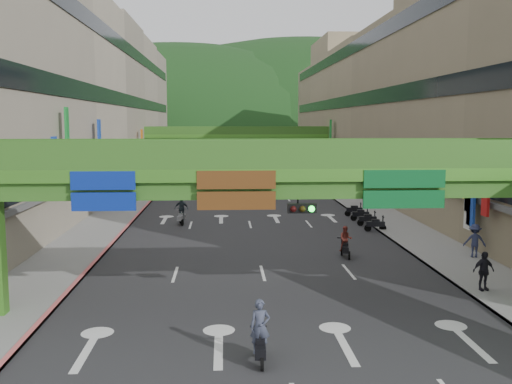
{
  "coord_description": "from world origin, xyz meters",
  "views": [
    {
      "loc": [
        -1.99,
        -16.62,
        7.8
      ],
      "look_at": [
        0.0,
        18.0,
        3.5
      ],
      "focal_mm": 40.0,
      "sensor_mm": 36.0,
      "label": 1
    }
  ],
  "objects": [
    {
      "name": "overpass_near",
      "position": [
        0.93,
        5.38,
        5.21
      ],
      "size": [
        28.0,
        12.27,
        7.1
      ],
      "color": "#4C9E2D",
      "rests_on": "ground"
    },
    {
      "name": "ground",
      "position": [
        0.0,
        0.0,
        0.0
      ],
      "size": [
        320.0,
        320.0,
        0.0
      ],
      "primitive_type": "plane",
      "color": "black",
      "rests_on": "ground"
    },
    {
      "name": "parked_scooter_row",
      "position": [
        8.8,
        26.1,
        0.52
      ],
      "size": [
        1.6,
        7.15,
        1.08
      ],
      "color": "black",
      "rests_on": "ground"
    },
    {
      "name": "scooter_rider_far",
      "position": [
        -3.8,
        45.08,
        1.05
      ],
      "size": [
        0.88,
        1.6,
        2.07
      ],
      "color": "maroon",
      "rests_on": "ground"
    },
    {
      "name": "car_silver",
      "position": [
        -4.78,
        47.11,
        0.76
      ],
      "size": [
        1.8,
        4.7,
        1.53
      ],
      "primitive_type": "imported",
      "rotation": [
        0.0,
        0.0,
        -0.04
      ],
      "color": "#9B9CA1",
      "rests_on": "ground"
    },
    {
      "name": "building_row_right",
      "position": [
        18.93,
        50.0,
        9.46
      ],
      "size": [
        12.8,
        95.0,
        19.0
      ],
      "color": "gray",
      "rests_on": "ground"
    },
    {
      "name": "curb_right",
      "position": [
        9.1,
        50.0,
        0.09
      ],
      "size": [
        0.2,
        140.0,
        0.18
      ],
      "primitive_type": "cube",
      "color": "gray",
      "rests_on": "ground"
    },
    {
      "name": "pedestrian_blue",
      "position": [
        12.2,
        14.27,
        0.95
      ],
      "size": [
        1.0,
        0.77,
        1.89
      ],
      "primitive_type": "imported",
      "rotation": [
        0.0,
        0.0,
        2.89
      ],
      "color": "#282D4E",
      "rests_on": "ground"
    },
    {
      "name": "scooter_rider_mid",
      "position": [
        5.0,
        15.16,
        0.93
      ],
      "size": [
        0.82,
        1.59,
        1.84
      ],
      "color": "black",
      "rests_on": "ground"
    },
    {
      "name": "pedestrian_dark",
      "position": [
        9.8,
        8.0,
        0.9
      ],
      "size": [
        1.11,
        0.59,
        1.8
      ],
      "primitive_type": "imported",
      "rotation": [
        0.0,
        0.0,
        0.15
      ],
      "color": "black",
      "rests_on": "ground"
    },
    {
      "name": "car_yellow",
      "position": [
        2.16,
        74.12,
        0.61
      ],
      "size": [
        1.5,
        3.62,
        1.23
      ],
      "primitive_type": "imported",
      "rotation": [
        0.0,
        0.0,
        -0.01
      ],
      "color": "gold",
      "rests_on": "ground"
    },
    {
      "name": "curb_left",
      "position": [
        -9.1,
        50.0,
        0.09
      ],
      "size": [
        0.2,
        140.0,
        0.18
      ],
      "primitive_type": "cube",
      "color": "#CC5959",
      "rests_on": "ground"
    },
    {
      "name": "road_slab",
      "position": [
        0.0,
        50.0,
        0.01
      ],
      "size": [
        18.0,
        140.0,
        0.02
      ],
      "primitive_type": "cube",
      "color": "#28282B",
      "rests_on": "ground"
    },
    {
      "name": "bunting_string",
      "position": [
        0.0,
        30.0,
        5.96
      ],
      "size": [
        26.0,
        0.36,
        0.47
      ],
      "color": "black",
      "rests_on": "ground"
    },
    {
      "name": "overpass_far",
      "position": [
        0.0,
        65.0,
        5.4
      ],
      "size": [
        28.0,
        2.2,
        7.1
      ],
      "color": "#4C9E2D",
      "rests_on": "ground"
    },
    {
      "name": "sidewalk_left",
      "position": [
        -11.0,
        50.0,
        0.07
      ],
      "size": [
        4.0,
        140.0,
        0.15
      ],
      "primitive_type": "cube",
      "color": "gray",
      "rests_on": "ground"
    },
    {
      "name": "hill_right",
      "position": [
        25.0,
        180.0,
        0.0
      ],
      "size": [
        208.0,
        176.0,
        128.0
      ],
      "primitive_type": "ellipsoid",
      "color": "#1C4419",
      "rests_on": "ground"
    },
    {
      "name": "hill_left",
      "position": [
        -15.0,
        160.0,
        0.0
      ],
      "size": [
        168.0,
        140.0,
        112.0
      ],
      "primitive_type": "ellipsoid",
      "color": "#1C4419",
      "rests_on": "ground"
    },
    {
      "name": "sidewalk_right",
      "position": [
        11.0,
        50.0,
        0.07
      ],
      "size": [
        4.0,
        140.0,
        0.15
      ],
      "primitive_type": "cube",
      "color": "gray",
      "rests_on": "ground"
    },
    {
      "name": "scooter_rider_near",
      "position": [
        -0.84,
        1.0,
        1.01
      ],
      "size": [
        0.67,
        1.6,
        2.13
      ],
      "color": "black",
      "rests_on": "ground"
    },
    {
      "name": "building_row_left",
      "position": [
        -18.93,
        50.0,
        9.46
      ],
      "size": [
        12.8,
        95.0,
        19.0
      ],
      "color": "#9E937F",
      "rests_on": "ground"
    },
    {
      "name": "scooter_rider_left",
      "position": [
        -5.21,
        26.37,
        1.07
      ],
      "size": [
        1.1,
        1.59,
        2.13
      ],
      "color": "gray",
      "rests_on": "ground"
    }
  ]
}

